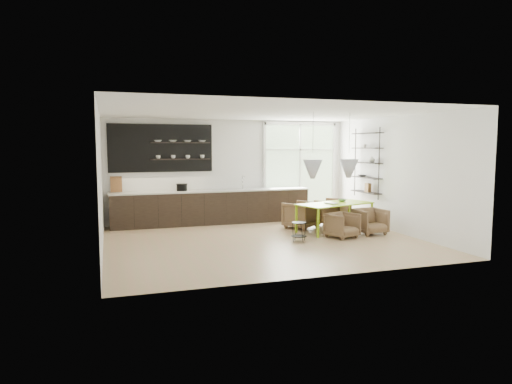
% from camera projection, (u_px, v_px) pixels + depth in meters
% --- Properties ---
extents(room, '(7.02, 6.01, 2.91)m').
position_uv_depth(room, '(272.00, 174.00, 11.47)').
color(room, tan).
rests_on(room, ground).
extents(kitchen_run, '(5.54, 0.69, 2.75)m').
position_uv_depth(kitchen_run, '(209.00, 202.00, 12.67)').
color(kitchen_run, black).
rests_on(kitchen_run, ground).
extents(right_shelving, '(0.26, 1.22, 1.90)m').
position_uv_depth(right_shelving, '(367.00, 165.00, 12.38)').
color(right_shelving, black).
rests_on(right_shelving, ground).
extents(dining_table, '(2.13, 1.42, 0.72)m').
position_uv_depth(dining_table, '(335.00, 205.00, 11.55)').
color(dining_table, '#9FD317').
rests_on(dining_table, ground).
extents(armchair_back_left, '(1.05, 1.06, 0.71)m').
position_uv_depth(armchair_back_left, '(301.00, 215.00, 11.98)').
color(armchair_back_left, brown).
rests_on(armchair_back_left, ground).
extents(armchair_back_right, '(1.11, 1.11, 0.73)m').
position_uv_depth(armchair_back_right, '(332.00, 212.00, 12.42)').
color(armchair_back_right, brown).
rests_on(armchair_back_right, ground).
extents(armchair_front_left, '(0.82, 0.83, 0.59)m').
position_uv_depth(armchair_front_left, '(342.00, 225.00, 10.75)').
color(armchair_front_left, brown).
rests_on(armchair_front_left, ground).
extents(armchair_front_right, '(0.73, 0.75, 0.63)m').
position_uv_depth(armchair_front_right, '(370.00, 221.00, 11.19)').
color(armchair_front_right, brown).
rests_on(armchair_front_right, ground).
extents(wire_stool, '(0.35, 0.35, 0.44)m').
position_uv_depth(wire_stool, '(299.00, 229.00, 10.32)').
color(wire_stool, black).
rests_on(wire_stool, ground).
extents(table_book, '(0.32, 0.37, 0.03)m').
position_uv_depth(table_book, '(328.00, 203.00, 11.36)').
color(table_book, white).
rests_on(table_book, dining_table).
extents(table_bowl, '(0.29, 0.29, 0.07)m').
position_uv_depth(table_bowl, '(342.00, 200.00, 11.89)').
color(table_bowl, '#5D8556').
rests_on(table_bowl, dining_table).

